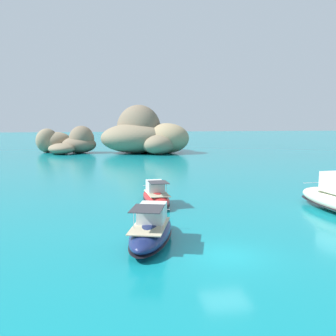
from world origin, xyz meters
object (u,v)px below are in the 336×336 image
at_px(islet_large, 144,136).
at_px(motorboat_red, 156,196).
at_px(motorboat_navy, 151,230).
at_px(islet_small, 67,143).

xyz_separation_m(islet_large, motorboat_red, (-4.94, -51.35, -2.88)).
bearing_deg(motorboat_navy, motorboat_red, 80.38).
bearing_deg(motorboat_navy, islet_small, 98.50).
xyz_separation_m(motorboat_navy, motorboat_red, (1.73, 10.22, -0.08)).
distance_m(islet_small, motorboat_navy, 63.91).
distance_m(islet_large, islet_small, 16.26).
xyz_separation_m(islet_small, motorboat_red, (11.18, -52.97, -1.50)).
relative_size(islet_large, motorboat_red, 3.06).
xyz_separation_m(islet_large, motorboat_navy, (-6.67, -61.57, -2.79)).
relative_size(islet_large, motorboat_navy, 2.63).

